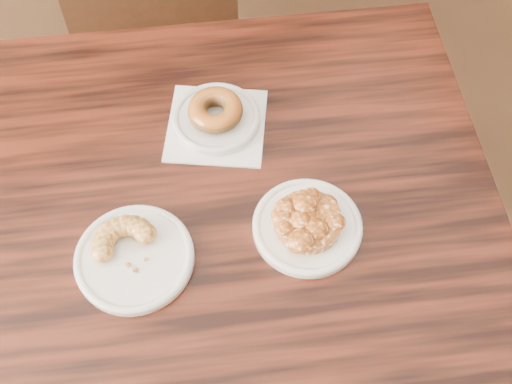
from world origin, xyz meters
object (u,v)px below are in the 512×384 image
apple_fritter (308,220)px  cruller_fragment (132,252)px  cafe_table (240,303)px  glazed_donut (215,110)px  chair_far (145,12)px

apple_fritter → cruller_fragment: 0.26m
cafe_table → apple_fritter: size_ratio=6.13×
cafe_table → glazed_donut: 0.44m
apple_fritter → cafe_table: bearing=139.4°
apple_fritter → glazed_donut: bearing=98.8°
cafe_table → glazed_donut: bearing=93.8°
glazed_donut → cruller_fragment: bearing=-140.2°
cafe_table → glazed_donut: (0.05, 0.17, 0.41)m
chair_far → apple_fritter: chair_far is taller
glazed_donut → cruller_fragment: 0.28m
cafe_table → cruller_fragment: bearing=-158.1°
glazed_donut → cruller_fragment: (-0.22, -0.18, -0.00)m
glazed_donut → cruller_fragment: glazed_donut is taller
cruller_fragment → cafe_table: bearing=2.3°
chair_far → cruller_fragment: (-0.28, -0.80, 0.33)m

